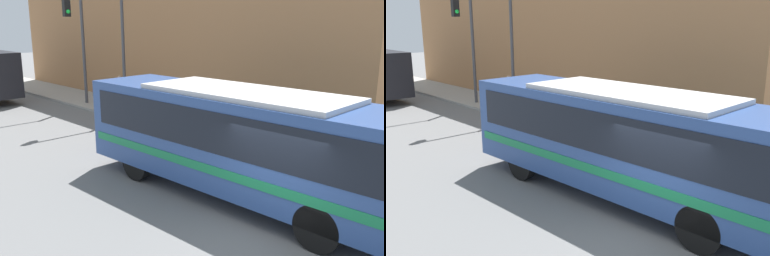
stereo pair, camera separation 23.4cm
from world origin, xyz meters
TOP-DOWN VIEW (x-y plane):
  - ground_plane at (0.00, 0.00)m, footprint 120.00×120.00m
  - sidewalk at (6.05, 20.00)m, footprint 3.11×70.00m
  - building_facade at (10.61, 14.92)m, footprint 6.00×27.85m
  - city_bus at (1.20, 1.87)m, footprint 2.80×10.62m
  - fire_hydrant at (5.10, 3.47)m, footprint 0.26×0.35m
  - traffic_light_pole at (4.20, 12.98)m, footprint 3.28×0.35m
  - parking_meter at (5.10, 7.94)m, footprint 0.14×0.14m
  - street_lamp at (4.97, 17.03)m, footprint 2.85×0.28m
  - pedestrian_near_corner at (6.15, 6.68)m, footprint 0.34×0.34m
  - pedestrian_mid_block at (5.83, 14.24)m, footprint 0.34×0.34m

SIDE VIEW (x-z plane):
  - ground_plane at x=0.00m, z-range 0.00..0.00m
  - sidewalk at x=6.05m, z-range 0.00..0.13m
  - fire_hydrant at x=5.10m, z-range 0.13..0.95m
  - pedestrian_near_corner at x=6.15m, z-range 0.13..1.70m
  - pedestrian_mid_block at x=5.83m, z-range 0.15..1.97m
  - parking_meter at x=5.10m, z-range 0.37..1.75m
  - city_bus at x=1.20m, z-range 0.26..3.34m
  - traffic_light_pole at x=4.20m, z-range 1.19..7.13m
  - street_lamp at x=4.97m, z-range 0.84..8.30m
  - building_facade at x=10.61m, z-range 0.00..9.97m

